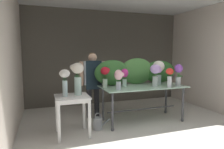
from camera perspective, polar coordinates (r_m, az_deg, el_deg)
name	(u,v)px	position (r m, az deg, el deg)	size (l,w,h in m)	color
ground_plane	(129,119)	(4.76, 4.77, -12.63)	(7.60, 7.60, 0.00)	silver
wall_back	(106,58)	(6.12, -1.72, 4.88)	(4.84, 0.12, 2.77)	#5B564C
wall_left	(9,61)	(4.15, -27.28, 3.35)	(0.12, 3.57, 2.77)	beige
wall_right	(213,58)	(5.92, 26.90, 4.12)	(0.12, 3.57, 2.77)	beige
display_table_glass	(143,92)	(4.52, 8.83, -4.86)	(1.87, 0.85, 0.81)	#B0D7BD
side_table_white	(72,102)	(3.79, -11.33, -7.70)	(0.61, 0.59, 0.75)	white
florist	(93,78)	(4.67, -5.51, -1.04)	(0.61, 0.24, 1.54)	#232328
foliage_backdrop	(136,72)	(4.70, 6.79, 0.74)	(2.07, 0.31, 0.61)	#387033
vase_ivory_ranunculus	(159,69)	(4.74, 13.18, 1.40)	(0.28, 0.27, 0.55)	silver
vase_lilac_tulips	(156,73)	(4.43, 12.35, 0.48)	(0.25, 0.23, 0.49)	silver
vase_crimson_dahlias	(105,75)	(4.23, -1.99, -0.02)	(0.20, 0.19, 0.44)	silver
vase_violet_peonies	(178,73)	(4.64, 18.48, 0.28)	(0.18, 0.18, 0.49)	silver
vase_scarlet_anemones	(170,76)	(4.41, 16.14, -0.36)	(0.18, 0.16, 0.41)	silver
vase_magenta_snapdragons	(125,76)	(4.34, 3.64, -0.45)	(0.17, 0.16, 0.40)	silver
vase_blush_stock	(119,78)	(3.97, 1.93, -0.93)	(0.20, 0.17, 0.41)	silver
vase_white_roses_tall	(65,80)	(3.69, -13.40, -1.43)	(0.19, 0.19, 0.50)	silver
vase_cream_lisianthus_tall	(77,76)	(3.78, -9.85, -0.45)	(0.26, 0.23, 0.61)	silver
watering_can	(98,123)	(4.15, -4.01, -13.72)	(0.35, 0.18, 0.34)	#999EA3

